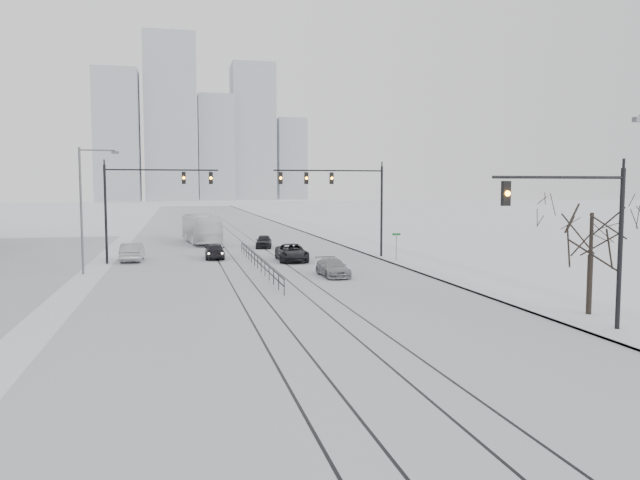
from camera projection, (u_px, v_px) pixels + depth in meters
The scene contains 19 objects.
ground at pixel (388, 401), 18.08m from camera, with size 500.00×500.00×0.00m, color white.
road at pixel (227, 238), 76.36m from camera, with size 22.00×260.00×0.02m, color silver.
sidewalk_east at pixel (334, 235), 79.35m from camera, with size 5.00×260.00×0.16m, color white.
curb at pixel (315, 236), 78.81m from camera, with size 0.10×260.00×0.12m, color gray.
tram_rails at pixel (244, 255), 56.93m from camera, with size 5.30×180.00×0.01m.
skyline at pixel (201, 133), 282.36m from camera, with size 96.00×48.00×72.00m.
traffic_mast_near at pixel (588, 227), 25.92m from camera, with size 6.10×0.37×7.00m.
traffic_mast_ne at pixel (345, 192), 53.40m from camera, with size 9.60×0.37×8.00m.
traffic_mast_nw at pixel (144, 195), 50.68m from camera, with size 9.10×0.37×8.00m.
street_light_west at pixel (85, 201), 44.07m from camera, with size 2.73×0.25×9.00m.
bare_tree at pixel (592, 224), 29.38m from camera, with size 4.40×4.40×6.10m.
median_fence at pixel (258, 262), 47.18m from camera, with size 0.06×24.00×1.00m.
street_sign at pixel (396, 243), 51.65m from camera, with size 0.70×0.06×2.40m.
sedan_sb_inner at pixel (215, 251), 53.82m from camera, with size 1.65×4.11×1.40m, color black.
sedan_sb_outer at pixel (132, 252), 52.07m from camera, with size 1.64×4.71×1.55m, color #9EA1A5.
sedan_nb_front at pixel (292, 253), 52.10m from camera, with size 2.39×5.17×1.44m, color black.
sedan_nb_right at pixel (333, 268), 43.17m from camera, with size 1.72×4.22×1.22m, color gray.
sedan_nb_far at pixel (264, 241), 63.57m from camera, with size 1.58×3.93×1.34m, color black.
box_truck at pixel (201, 229), 68.64m from camera, with size 2.67×11.42×3.18m, color white.
Camera 1 is at (-5.86, -16.74, 6.21)m, focal length 35.00 mm.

